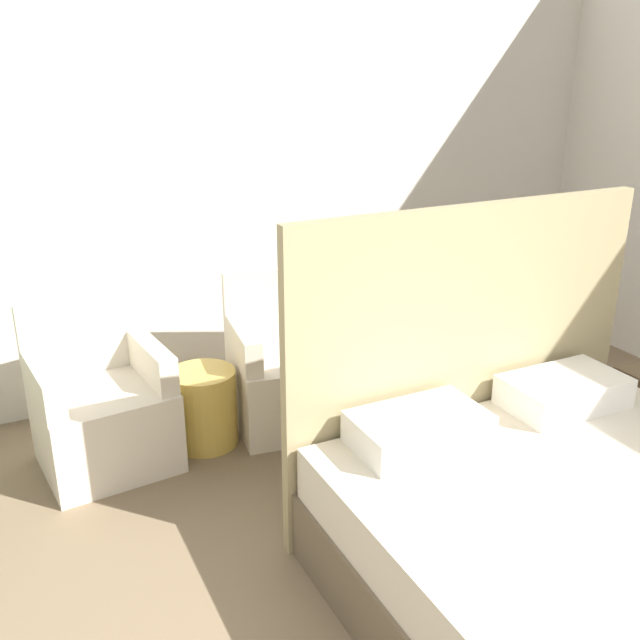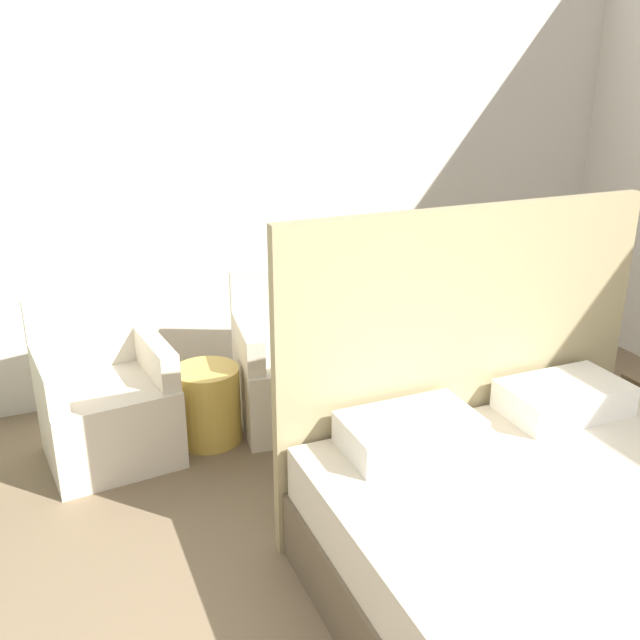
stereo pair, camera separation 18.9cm
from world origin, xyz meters
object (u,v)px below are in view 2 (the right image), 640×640
at_px(bed, 617,589).
at_px(armchair_near_window_right, 295,376).
at_px(armchair_near_window_left, 108,408).
at_px(side_table, 208,404).

bearing_deg(bed, armchair_near_window_right, 100.64).
xyz_separation_m(armchair_near_window_left, armchair_near_window_right, (1.07, -0.00, 0.00)).
bearing_deg(armchair_near_window_right, bed, -71.95).
height_order(bed, armchair_near_window_left, bed).
distance_m(bed, side_table, 2.29).
relative_size(armchair_near_window_left, armchair_near_window_right, 1.00).
relative_size(armchair_near_window_right, side_table, 2.01).
relative_size(bed, armchair_near_window_right, 2.57).
distance_m(bed, armchair_near_window_left, 2.58).
distance_m(armchair_near_window_left, side_table, 0.54).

